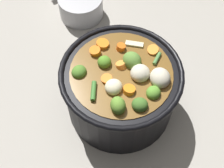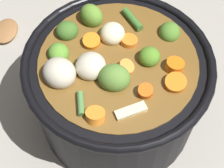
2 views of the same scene
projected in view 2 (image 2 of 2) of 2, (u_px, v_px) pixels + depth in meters
name	position (u px, v px, depth m)	size (l,w,h in m)	color
ground_plane	(117.00, 112.00, 0.56)	(1.10, 1.10, 0.00)	#9E998E
cooking_pot	(117.00, 87.00, 0.50)	(0.26, 0.26, 0.17)	black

